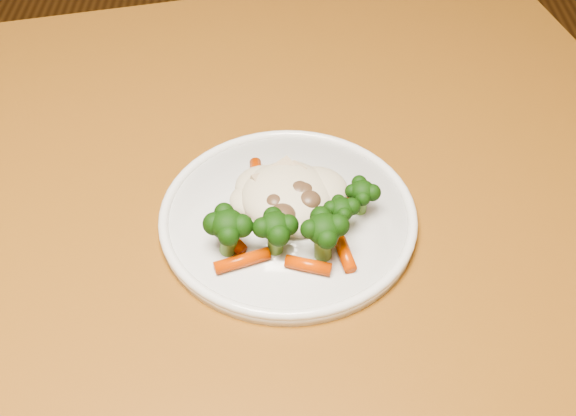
{
  "coord_description": "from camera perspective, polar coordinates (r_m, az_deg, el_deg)",
  "views": [
    {
      "loc": [
        0.35,
        -0.84,
        1.27
      ],
      "look_at": [
        0.36,
        -0.35,
        0.77
      ],
      "focal_mm": 45.0,
      "sensor_mm": 36.0,
      "label": 1
    }
  ],
  "objects": [
    {
      "name": "plate",
      "position": [
        0.71,
        0.0,
        -0.81
      ],
      "size": [
        0.25,
        0.25,
        0.01
      ],
      "primitive_type": "cylinder",
      "color": "white",
      "rests_on": "dining_table"
    },
    {
      "name": "meal",
      "position": [
        0.68,
        0.29,
        0.02
      ],
      "size": [
        0.17,
        0.15,
        0.05
      ],
      "color": "beige",
      "rests_on": "plate"
    },
    {
      "name": "dining_table",
      "position": [
        0.83,
        -9.11,
        -3.74
      ],
      "size": [
        1.26,
        0.98,
        0.75
      ],
      "rotation": [
        0.0,
        0.0,
        0.23
      ],
      "color": "#925A21",
      "rests_on": "ground"
    }
  ]
}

